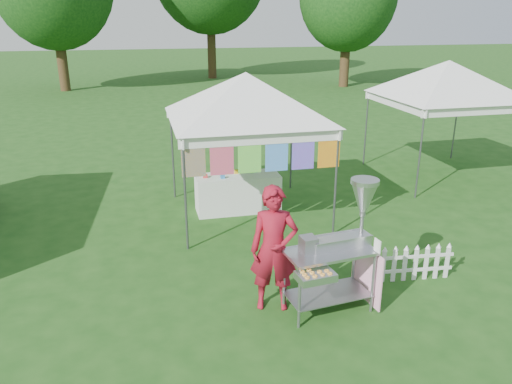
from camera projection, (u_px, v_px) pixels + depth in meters
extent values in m
plane|color=#1B4814|center=(296.00, 298.00, 7.57)|extent=(120.00, 120.00, 0.00)
cylinder|color=#59595E|center=(185.00, 195.00, 8.81)|extent=(0.04, 0.04, 2.10)
cylinder|color=#59595E|center=(336.00, 183.00, 9.43)|extent=(0.04, 0.04, 2.10)
cylinder|color=#59595E|center=(173.00, 154.00, 11.42)|extent=(0.04, 0.04, 2.10)
cylinder|color=#59595E|center=(291.00, 147.00, 12.04)|extent=(0.04, 0.04, 2.10)
cube|color=white|center=(263.00, 138.00, 8.81)|extent=(3.00, 0.03, 0.22)
cube|color=white|center=(233.00, 110.00, 11.41)|extent=(3.00, 0.03, 0.22)
pyramid|color=white|center=(246.00, 72.00, 9.77)|extent=(4.24, 4.24, 0.90)
cylinder|color=#59595E|center=(263.00, 134.00, 8.78)|extent=(3.00, 0.03, 0.03)
cube|color=#F4A10C|center=(193.00, 157.00, 8.62)|extent=(0.42, 0.01, 0.70)
cube|color=#CB19A8|center=(222.00, 156.00, 8.73)|extent=(0.42, 0.01, 0.70)
cube|color=green|center=(250.00, 154.00, 8.84)|extent=(0.42, 0.01, 0.70)
cube|color=blue|center=(277.00, 152.00, 8.95)|extent=(0.42, 0.01, 0.70)
cube|color=#AC1ABA|center=(303.00, 151.00, 9.06)|extent=(0.42, 0.01, 0.70)
cube|color=red|center=(329.00, 149.00, 9.17)|extent=(0.42, 0.01, 0.70)
cylinder|color=#59595E|center=(420.00, 154.00, 11.39)|extent=(0.04, 0.04, 2.10)
cylinder|color=#59595E|center=(366.00, 128.00, 13.99)|extent=(0.04, 0.04, 2.10)
cylinder|color=#59595E|center=(455.00, 124.00, 14.61)|extent=(0.04, 0.04, 2.10)
cube|color=white|center=(480.00, 110.00, 11.38)|extent=(3.00, 0.03, 0.22)
cube|color=white|center=(415.00, 93.00, 13.98)|extent=(3.00, 0.03, 0.22)
pyramid|color=white|center=(450.00, 60.00, 12.35)|extent=(4.24, 4.24, 0.90)
cylinder|color=#59595E|center=(481.00, 107.00, 11.35)|extent=(3.00, 0.03, 0.03)
cylinder|color=#311F12|center=(61.00, 55.00, 27.59)|extent=(0.56, 0.56, 3.96)
cylinder|color=#311F12|center=(211.00, 41.00, 33.07)|extent=(0.56, 0.56, 4.84)
cylinder|color=#311F12|center=(345.00, 56.00, 29.32)|extent=(0.56, 0.56, 3.52)
cylinder|color=gray|center=(299.00, 298.00, 6.71)|extent=(0.05, 0.05, 0.94)
cylinder|color=gray|center=(373.00, 283.00, 7.08)|extent=(0.05, 0.05, 0.94)
cylinder|color=gray|center=(284.00, 279.00, 7.17)|extent=(0.05, 0.05, 0.94)
cylinder|color=gray|center=(354.00, 266.00, 7.54)|extent=(0.05, 0.05, 0.94)
cube|color=gray|center=(328.00, 294.00, 7.20)|extent=(1.25, 0.73, 0.02)
cube|color=#B7B7BC|center=(330.00, 252.00, 6.97)|extent=(1.32, 0.77, 0.04)
cube|color=#B7B7BC|center=(340.00, 242.00, 7.04)|extent=(0.91, 0.36, 0.16)
cube|color=gray|center=(308.00, 245.00, 6.87)|extent=(0.23, 0.25, 0.23)
cylinder|color=gray|center=(363.00, 214.00, 7.03)|extent=(0.06, 0.06, 0.94)
cone|color=#B7B7BC|center=(364.00, 197.00, 6.94)|extent=(0.42, 0.42, 0.42)
cylinder|color=#B7B7BC|center=(365.00, 181.00, 6.86)|extent=(0.44, 0.44, 0.06)
cube|color=#B7B7BC|center=(316.00, 276.00, 6.52)|extent=(0.53, 0.37, 0.10)
cube|color=#FFABCC|center=(367.00, 274.00, 7.33)|extent=(0.11, 0.78, 0.84)
cube|color=white|center=(377.00, 246.00, 6.86)|extent=(0.03, 0.15, 0.19)
imported|color=maroon|center=(274.00, 249.00, 7.06)|extent=(0.77, 0.60, 1.86)
cube|color=silver|center=(361.00, 268.00, 7.89)|extent=(0.07, 0.03, 0.56)
cube|color=silver|center=(372.00, 267.00, 7.91)|extent=(0.07, 0.03, 0.56)
cube|color=silver|center=(383.00, 266.00, 7.93)|extent=(0.07, 0.03, 0.56)
cube|color=silver|center=(394.00, 266.00, 7.96)|extent=(0.07, 0.03, 0.56)
cube|color=silver|center=(405.00, 265.00, 7.98)|extent=(0.07, 0.03, 0.56)
cube|color=silver|center=(415.00, 264.00, 8.00)|extent=(0.07, 0.03, 0.56)
cube|color=silver|center=(426.00, 264.00, 8.03)|extent=(0.07, 0.03, 0.56)
cube|color=silver|center=(437.00, 263.00, 8.05)|extent=(0.07, 0.03, 0.56)
cube|color=silver|center=(447.00, 262.00, 8.07)|extent=(0.07, 0.03, 0.56)
cube|color=silver|center=(404.00, 271.00, 8.01)|extent=(1.61, 0.18, 0.05)
cube|color=silver|center=(406.00, 257.00, 7.93)|extent=(1.61, 0.18, 0.05)
cube|color=white|center=(238.00, 193.00, 10.84)|extent=(1.80, 0.70, 0.81)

